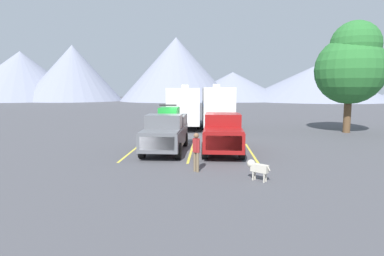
# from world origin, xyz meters

# --- Properties ---
(ground_plane) EXTENTS (240.00, 240.00, 0.00)m
(ground_plane) POSITION_xyz_m (0.00, 0.00, 0.00)
(ground_plane) COLOR #47474C
(pickup_truck_a) EXTENTS (2.15, 5.29, 2.54)m
(pickup_truck_a) POSITION_xyz_m (-1.39, -0.18, 1.15)
(pickup_truck_a) COLOR #595B60
(pickup_truck_a) RESTS_ON ground
(pickup_truck_b) EXTENTS (2.18, 5.73, 2.13)m
(pickup_truck_b) POSITION_xyz_m (1.72, -0.04, 1.12)
(pickup_truck_b) COLOR maroon
(pickup_truck_b) RESTS_ON ground
(lot_stripe_a) EXTENTS (0.12, 5.50, 0.01)m
(lot_stripe_a) POSITION_xyz_m (-3.27, -0.43, 0.00)
(lot_stripe_a) COLOR gold
(lot_stripe_a) RESTS_ON ground
(lot_stripe_b) EXTENTS (0.12, 5.50, 0.01)m
(lot_stripe_b) POSITION_xyz_m (0.00, -0.43, 0.00)
(lot_stripe_b) COLOR gold
(lot_stripe_b) RESTS_ON ground
(lot_stripe_c) EXTENTS (0.12, 5.50, 0.01)m
(lot_stripe_c) POSITION_xyz_m (3.27, -0.43, 0.00)
(lot_stripe_c) COLOR gold
(lot_stripe_c) RESTS_ON ground
(camper_trailer_a) EXTENTS (2.86, 8.28, 3.79)m
(camper_trailer_a) POSITION_xyz_m (-1.18, 10.28, 2.00)
(camper_trailer_a) COLOR white
(camper_trailer_a) RESTS_ON ground
(camper_trailer_b) EXTENTS (2.68, 9.20, 3.84)m
(camper_trailer_b) POSITION_xyz_m (1.62, 10.04, 2.02)
(camper_trailer_b) COLOR white
(camper_trailer_b) RESTS_ON ground
(person_a) EXTENTS (0.30, 0.30, 1.63)m
(person_a) POSITION_xyz_m (0.46, -4.57, 0.94)
(person_a) COLOR #726047
(person_a) RESTS_ON ground
(dog) EXTENTS (0.81, 0.67, 0.76)m
(dog) POSITION_xyz_m (2.77, -5.68, 0.51)
(dog) COLOR beige
(dog) RESTS_ON ground
(tree_a) EXTENTS (5.24, 5.24, 8.53)m
(tree_a) POSITION_xyz_m (11.84, 7.97, 5.31)
(tree_a) COLOR brown
(tree_a) RESTS_ON ground
(mountain_ridge) EXTENTS (153.86, 42.04, 17.78)m
(mountain_ridge) POSITION_xyz_m (-2.94, 74.88, 6.54)
(mountain_ridge) COLOR gray
(mountain_ridge) RESTS_ON ground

